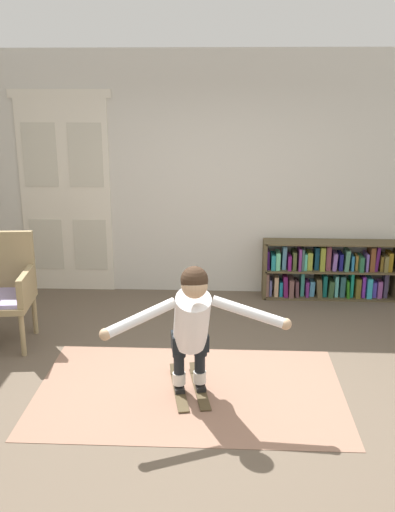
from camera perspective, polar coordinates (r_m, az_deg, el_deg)
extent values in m
plane|color=brown|center=(5.01, 0.19, -13.44)|extent=(7.20, 7.20, 0.00)
cube|color=beige|center=(7.01, 1.15, 7.93)|extent=(6.00, 0.10, 2.90)
cube|color=silver|center=(7.34, -14.91, 5.59)|extent=(0.55, 0.04, 2.35)
cube|color=beige|center=(7.25, -15.26, 9.57)|extent=(0.41, 0.01, 0.76)
cube|color=beige|center=(7.45, -14.62, 1.13)|extent=(0.41, 0.01, 0.64)
cube|color=silver|center=(7.20, -10.71, 5.65)|extent=(0.55, 0.04, 2.35)
cube|color=beige|center=(7.10, -10.97, 9.71)|extent=(0.41, 0.01, 0.76)
cube|color=beige|center=(7.31, -10.50, 1.09)|extent=(0.41, 0.01, 0.64)
cube|color=silver|center=(7.14, -13.48, 15.31)|extent=(1.22, 0.04, 0.10)
cube|color=#916A56|center=(5.06, -0.77, -13.09)|extent=(2.60, 1.61, 0.01)
cube|color=brown|center=(7.08, 6.60, -1.26)|extent=(0.04, 0.30, 0.70)
cube|color=brown|center=(7.28, 12.74, -3.87)|extent=(1.58, 0.30, 0.02)
cube|color=brown|center=(7.18, 12.91, -1.33)|extent=(1.58, 0.30, 0.02)
cube|color=brown|center=(7.08, 13.09, 1.30)|extent=(1.58, 0.30, 0.02)
cube|color=#996D62|center=(7.13, 6.87, -2.71)|extent=(0.04, 0.17, 0.29)
cube|color=slate|center=(7.16, 7.17, -3.01)|extent=(0.03, 0.17, 0.20)
cube|color=tan|center=(7.14, 7.73, -2.89)|extent=(0.05, 0.15, 0.24)
cube|color=teal|center=(7.17, 8.18, -3.09)|extent=(0.04, 0.18, 0.18)
cube|color=#671955|center=(7.14, 8.62, -2.86)|extent=(0.06, 0.18, 0.26)
cube|color=brown|center=(7.16, 9.16, -3.00)|extent=(0.05, 0.24, 0.22)
cube|color=brown|center=(7.18, 9.71, -3.07)|extent=(0.05, 0.19, 0.20)
cube|color=teal|center=(7.20, 10.24, -2.66)|extent=(0.04, 0.16, 0.29)
cube|color=#642575|center=(7.21, 10.68, -3.08)|extent=(0.04, 0.20, 0.19)
cube|color=#55A4D4|center=(7.23, 11.15, -3.06)|extent=(0.07, 0.15, 0.19)
cube|color=brown|center=(7.22, 11.80, -2.93)|extent=(0.08, 0.24, 0.24)
cube|color=#13645E|center=(7.23, 12.37, -2.81)|extent=(0.05, 0.14, 0.27)
cube|color=#2E4E2D|center=(7.26, 12.92, -3.01)|extent=(0.07, 0.23, 0.21)
cube|color=#62C7C2|center=(7.27, 13.43, -2.79)|extent=(0.04, 0.18, 0.26)
cube|color=#2F6267|center=(7.28, 14.02, -2.82)|extent=(0.06, 0.16, 0.26)
cube|color=#277519|center=(7.27, 14.49, -3.06)|extent=(0.04, 0.20, 0.22)
cube|color=#1BA58C|center=(7.30, 14.86, -2.67)|extent=(0.03, 0.17, 0.30)
cube|color=brown|center=(7.30, 15.42, -2.91)|extent=(0.06, 0.21, 0.24)
cube|color=purple|center=(7.33, 15.91, -2.80)|extent=(0.04, 0.19, 0.26)
cube|color=#31A7C0|center=(7.34, 16.43, -2.88)|extent=(0.06, 0.22, 0.25)
cube|color=#5142C4|center=(7.38, 16.90, -3.06)|extent=(0.05, 0.16, 0.19)
cube|color=#8F4B95|center=(7.36, 17.42, -3.08)|extent=(0.05, 0.14, 0.21)
cube|color=#403857|center=(7.38, 17.95, -2.71)|extent=(0.05, 0.15, 0.30)
cube|color=#39145E|center=(7.04, 6.93, -0.30)|extent=(0.04, 0.18, 0.23)
cube|color=teal|center=(7.06, 7.43, -0.46)|extent=(0.05, 0.23, 0.19)
cube|color=#69D49A|center=(7.05, 7.90, -0.38)|extent=(0.05, 0.20, 0.21)
cube|color=teal|center=(7.05, 8.51, -0.09)|extent=(0.05, 0.15, 0.29)
cube|color=#761B6E|center=(7.06, 8.99, -0.54)|extent=(0.04, 0.21, 0.18)
cube|color=#45502A|center=(7.08, 9.46, -0.33)|extent=(0.04, 0.24, 0.23)
cube|color=#71307A|center=(7.06, 9.99, -0.20)|extent=(0.03, 0.22, 0.27)
cube|color=#355752|center=(7.07, 10.26, -0.22)|extent=(0.03, 0.23, 0.26)
cube|color=#59CFAA|center=(7.08, 10.54, -0.48)|extent=(0.03, 0.17, 0.20)
cube|color=#93A238|center=(7.11, 10.93, -0.37)|extent=(0.06, 0.19, 0.22)
cube|color=#0F384F|center=(7.11, 11.60, -0.14)|extent=(0.05, 0.16, 0.28)
cube|color=olive|center=(7.11, 12.13, -0.14)|extent=(0.06, 0.22, 0.29)
cube|color=brown|center=(7.13, 12.68, -0.10)|extent=(0.06, 0.18, 0.29)
cube|color=#7856A4|center=(7.16, 13.27, -0.42)|extent=(0.06, 0.22, 0.21)
cube|color=navy|center=(7.18, 13.83, -0.44)|extent=(0.04, 0.22, 0.20)
cube|color=#458165|center=(7.16, 14.43, -0.32)|extent=(0.06, 0.20, 0.26)
cube|color=teal|center=(7.19, 14.94, -0.60)|extent=(0.03, 0.17, 0.18)
cube|color=#BF8F3C|center=(7.22, 15.31, -0.54)|extent=(0.03, 0.15, 0.18)
cube|color=#276543|center=(7.20, 15.72, -0.63)|extent=(0.05, 0.23, 0.18)
cube|color=#7155A8|center=(7.23, 16.22, -0.47)|extent=(0.03, 0.23, 0.21)
cube|color=brown|center=(7.23, 16.71, -0.17)|extent=(0.06, 0.22, 0.29)
cube|color=#51185B|center=(7.25, 17.12, -0.14)|extent=(0.06, 0.22, 0.30)
cube|color=brown|center=(7.28, 17.55, -0.62)|extent=(0.03, 0.17, 0.18)
cube|color=brown|center=(7.27, 17.92, -0.60)|extent=(0.04, 0.22, 0.19)
cube|color=olive|center=(7.29, 18.32, -0.46)|extent=(0.05, 0.19, 0.23)
cylinder|color=#9A855C|center=(5.80, -16.83, -7.48)|extent=(0.05, 0.05, 0.42)
cylinder|color=#9A855C|center=(6.27, -15.73, -5.56)|extent=(0.05, 0.05, 0.42)
cube|color=#9A855C|center=(6.01, -18.85, -4.34)|extent=(0.65, 0.65, 0.06)
cube|color=#AA9DD2|center=(6.00, -18.90, -3.89)|extent=(0.59, 0.59, 0.04)
cube|color=#9A855C|center=(6.15, -18.49, -0.40)|extent=(0.60, 0.12, 0.60)
cube|color=#9A855C|center=(5.89, -16.48, -2.81)|extent=(0.11, 0.56, 0.28)
cube|color=#4A3C25|center=(5.04, -1.81, -13.05)|extent=(0.22, 0.71, 0.01)
cube|color=#4A3C25|center=(5.31, -2.20, -11.06)|extent=(0.11, 0.13, 0.06)
cube|color=black|center=(5.01, -1.79, -12.93)|extent=(0.10, 0.13, 0.04)
cube|color=#4A3C25|center=(5.06, 0.27, -12.92)|extent=(0.22, 0.71, 0.01)
cube|color=#4A3C25|center=(5.33, -0.24, -10.94)|extent=(0.11, 0.13, 0.06)
cube|color=black|center=(5.03, 0.30, -12.79)|extent=(0.10, 0.13, 0.04)
cylinder|color=white|center=(4.99, -1.82, -11.94)|extent=(0.13, 0.13, 0.10)
cylinder|color=black|center=(4.89, -1.84, -9.88)|extent=(0.11, 0.11, 0.30)
cylinder|color=black|center=(4.83, -1.84, -8.67)|extent=(0.13, 0.13, 0.22)
cylinder|color=white|center=(5.01, 0.27, -11.80)|extent=(0.13, 0.13, 0.10)
cylinder|color=black|center=(4.91, 0.27, -9.75)|extent=(0.11, 0.11, 0.30)
cylinder|color=black|center=(4.85, 0.30, -8.55)|extent=(0.13, 0.13, 0.22)
cube|color=black|center=(4.83, -0.76, -8.37)|extent=(0.33, 0.23, 0.14)
cylinder|color=white|center=(4.62, -0.59, -6.40)|extent=(0.37, 0.53, 0.59)
sphere|color=tan|center=(4.33, -0.29, -2.91)|extent=(0.23, 0.23, 0.20)
sphere|color=#382619|center=(4.32, -0.31, -2.37)|extent=(0.25, 0.25, 0.21)
cylinder|color=white|center=(4.33, -5.63, -6.08)|extent=(0.53, 0.38, 0.21)
sphere|color=tan|center=(4.26, -9.07, -7.62)|extent=(0.11, 0.11, 0.09)
cylinder|color=white|center=(4.43, 5.09, -5.52)|extent=(0.59, 0.20, 0.21)
sphere|color=tan|center=(4.43, 8.69, -6.64)|extent=(0.11, 0.11, 0.09)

